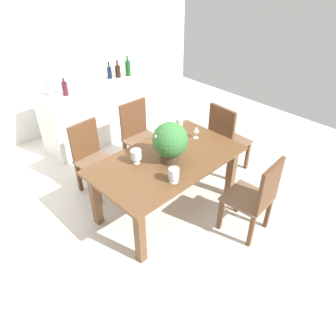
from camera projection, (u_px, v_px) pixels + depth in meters
The scene contains 18 objects.
ground_plane at pixel (156, 199), 4.20m from camera, with size 7.04×7.04×0.00m, color silver.
back_wall at pixel (38, 54), 4.96m from camera, with size 6.40×0.10×2.60m, color white.
dining_table at pixel (167, 167), 3.73m from camera, with size 1.72×0.99×0.73m.
chair_near_right at pixel (257, 196), 3.44m from camera, with size 0.49×0.49×0.98m.
chair_far_left at pixel (92, 155), 4.12m from camera, with size 0.45×0.50×0.93m.
chair_foot_end at pixel (225, 137), 4.40m from camera, with size 0.50×0.47×1.02m.
chair_far_right at pixel (139, 133), 4.56m from camera, with size 0.48×0.49×0.96m.
flower_centerpiece at pixel (170, 141), 3.49m from camera, with size 0.39×0.39×0.46m.
crystal_vase_left at pixel (136, 155), 3.52m from camera, with size 0.12×0.12×0.17m.
crystal_vase_center_near at pixel (174, 174), 3.27m from camera, with size 0.11×0.11×0.16m.
crystal_vase_right at pixel (179, 124), 4.12m from camera, with size 0.09×0.09×0.17m.
wine_glass at pixel (196, 130), 3.97m from camera, with size 0.07×0.07×0.16m.
kitchen_counter at pixel (98, 112), 5.21m from camera, with size 1.73×0.57×0.94m, color silver.
wine_bottle_amber at pixel (49, 89), 4.50m from camera, with size 0.08×0.08×0.26m.
wine_bottle_dark at pixel (128, 68), 5.15m from camera, with size 0.08×0.08×0.31m.
wine_bottle_green at pixel (109, 72), 5.06m from camera, with size 0.07×0.07×0.26m.
wine_bottle_tall at pixel (65, 88), 4.52m from camera, with size 0.08×0.08×0.24m.
wine_bottle_clear at pixel (118, 71), 5.10m from camera, with size 0.08×0.08×0.27m.
Camera 1 is at (-2.12, -2.38, 2.77)m, focal length 34.93 mm.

